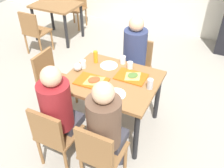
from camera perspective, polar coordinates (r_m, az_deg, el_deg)
The scene contains 25 objects.
ground_plane at distance 3.44m, azimuth -0.00°, elevation -9.11°, with size 10.00×10.00×0.02m, color #9E998E.
main_table at distance 3.00m, azimuth -0.00°, elevation -0.38°, with size 1.07×0.87×0.74m.
chair_near_left at distance 2.72m, azimuth -13.02°, elevation -10.96°, with size 0.40×0.40×0.84m.
chair_near_right at distance 2.50m, azimuth -2.82°, elevation -15.24°, with size 0.40×0.40×0.84m.
chair_far_side at distance 3.71m, azimuth 5.58°, elevation 4.61°, with size 0.40×0.40×0.84m.
chair_left_end at distance 3.52m, azimuth -13.61°, elevation 1.60°, with size 0.40×0.40×0.84m.
person_in_red at distance 2.62m, azimuth -11.94°, elevation -5.35°, with size 0.32×0.42×1.25m.
person_in_brown_jacket at distance 2.39m, azimuth -1.39°, elevation -9.25°, with size 0.32×0.42×1.25m.
person_far_side at distance 3.47m, azimuth 4.96°, elevation 6.94°, with size 0.32×0.42×1.25m.
tray_red_near at distance 2.90m, azimuth -4.66°, elevation 0.65°, with size 0.36×0.26×0.02m, color #D85914.
tray_red_far at distance 2.97m, azimuth 4.36°, elevation 1.68°, with size 0.36×0.26×0.02m, color #D85914.
paper_plate_center at distance 3.18m, azimuth -0.71°, elevation 4.24°, with size 0.22×0.22×0.01m, color white.
paper_plate_near_edge at distance 2.71m, azimuth 0.83°, elevation -2.30°, with size 0.22×0.22×0.01m, color white.
pizza_slice_a at distance 2.89m, azimuth -4.08°, elevation 0.91°, with size 0.26×0.27×0.02m.
pizza_slice_b at distance 2.96m, azimuth 4.74°, elevation 1.91°, with size 0.23×0.24×0.02m.
plastic_cup_a at distance 3.20m, azimuth 2.49°, elevation 5.49°, with size 0.07×0.07×0.10m, color white.
plastic_cup_b at distance 2.64m, azimuth -3.01°, elevation -2.34°, with size 0.07×0.07×0.10m, color white.
plastic_cup_c at distance 3.14m, azimuth -6.55°, elevation 4.53°, with size 0.07×0.07×0.10m, color white.
plastic_cup_d at distance 3.09m, azimuth 4.10°, elevation 4.16°, with size 0.07×0.07×0.10m, color white.
soda_can at distance 2.79m, azimuth 8.63°, elevation 0.00°, with size 0.07×0.07×0.12m, color #B7BCC6.
condiment_bottle at distance 3.21m, azimuth -3.73°, elevation 6.16°, with size 0.06×0.06×0.16m, color orange.
foil_bundle at distance 3.09m, azimuth -7.81°, elevation 3.85°, with size 0.10×0.10×0.10m, color silver.
background_table at distance 5.39m, azimuth -12.43°, elevation 16.05°, with size 0.90×0.70×0.74m.
background_chair_near at distance 4.93m, azimuth -17.32°, elevation 11.62°, with size 0.40×0.40×0.84m.
background_chair_far at distance 5.99m, azimuth -7.97°, elevation 17.33°, with size 0.40×0.40×0.84m.
Camera 1 is at (1.05, -2.15, 2.46)m, focal length 40.29 mm.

